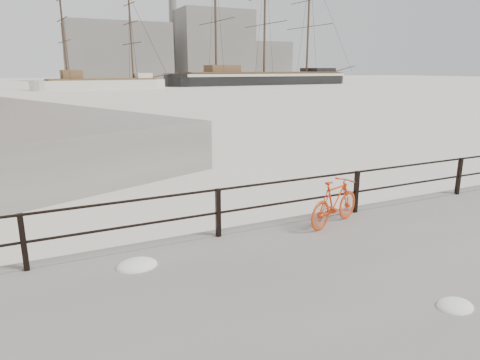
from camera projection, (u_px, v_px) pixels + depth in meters
name	position (u px, v px, depth m)	size (l,w,h in m)	color
ground	(350.00, 224.00, 10.35)	(400.00, 400.00, 0.00)	white
guardrail	(356.00, 192.00, 10.00)	(28.00, 0.10, 1.00)	black
bicycle	(335.00, 202.00, 9.20)	(1.68, 0.25, 1.02)	red
barque_black	(264.00, 85.00, 102.83)	(55.55, 18.18, 31.75)	black
schooner_mid	(103.00, 89.00, 79.44)	(26.28, 11.12, 19.14)	beige
industrial_west	(118.00, 52.00, 138.70)	(32.00, 18.00, 18.00)	gray
industrial_mid	(212.00, 46.00, 156.91)	(26.00, 20.00, 24.00)	gray
industrial_east	(261.00, 61.00, 172.12)	(20.00, 16.00, 14.00)	gray
smokestack	(173.00, 16.00, 153.34)	(2.80, 2.80, 44.00)	gray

